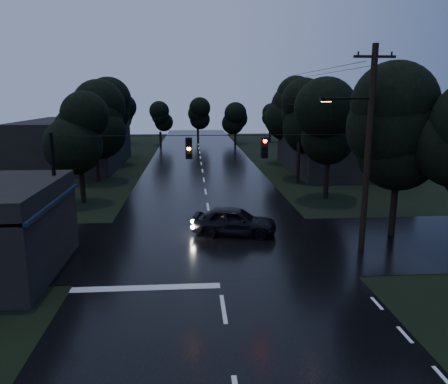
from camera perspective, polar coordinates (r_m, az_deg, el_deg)
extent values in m
cube|color=black|center=(40.31, -2.65, 1.56)|extent=(12.00, 120.00, 0.02)
cube|color=black|center=(22.90, -1.35, -6.98)|extent=(60.00, 9.00, 0.02)
cube|color=black|center=(19.99, -21.40, -1.19)|extent=(0.30, 7.00, 0.15)
cylinder|color=black|center=(17.82, -24.39, -8.79)|extent=(0.10, 0.10, 3.00)
cylinder|color=black|center=(23.25, -19.42, -3.53)|extent=(0.10, 0.10, 3.00)
cube|color=#FFB666|center=(18.80, -22.70, -4.34)|extent=(0.06, 1.60, 0.50)
cube|color=#FFB666|center=(21.28, -20.46, -2.26)|extent=(0.06, 1.20, 0.50)
cube|color=black|center=(46.42, 14.79, 5.35)|extent=(10.00, 14.00, 4.40)
cube|color=black|center=(51.49, -18.88, 6.09)|extent=(10.00, 16.00, 5.00)
cylinder|color=black|center=(22.43, 18.30, 5.13)|extent=(0.30, 0.30, 10.00)
cube|color=black|center=(22.35, 19.10, 16.37)|extent=(2.00, 0.12, 0.12)
cylinder|color=black|center=(21.88, 16.04, 11.67)|extent=(2.20, 0.10, 0.10)
cube|color=black|center=(21.53, 13.22, 11.69)|extent=(0.60, 0.25, 0.18)
cube|color=#FFB266|center=(21.53, 13.21, 11.42)|extent=(0.45, 0.18, 0.03)
cylinder|color=black|center=(38.91, 9.77, 6.58)|extent=(0.30, 0.30, 7.50)
cube|color=black|center=(38.73, 9.94, 11.22)|extent=(2.00, 0.12, 0.12)
cylinder|color=black|center=(22.05, -21.11, -0.49)|extent=(0.18, 0.18, 6.00)
cylinder|color=black|center=(20.68, -1.29, 7.41)|extent=(15.00, 0.03, 0.03)
cube|color=black|center=(20.71, -4.62, 5.71)|extent=(0.32, 0.25, 1.00)
sphere|color=orange|center=(20.56, -4.62, 5.66)|extent=(0.18, 0.18, 0.18)
cube|color=black|center=(21.00, 5.30, 5.79)|extent=(0.32, 0.25, 1.00)
sphere|color=#FF0C07|center=(20.85, 5.37, 5.74)|extent=(0.18, 0.18, 0.18)
cylinder|color=black|center=(25.89, 21.22, -2.30)|extent=(0.36, 0.36, 2.80)
sphere|color=black|center=(25.29, 21.82, 5.17)|extent=(4.48, 4.48, 4.48)
sphere|color=black|center=(25.19, 22.04, 7.88)|extent=(4.48, 4.48, 4.48)
sphere|color=black|center=(25.14, 22.27, 10.60)|extent=(4.48, 4.48, 4.48)
cylinder|color=black|center=(33.18, -18.00, 0.73)|extent=(0.36, 0.36, 2.45)
sphere|color=black|center=(32.73, -18.35, 5.84)|extent=(3.92, 3.92, 3.92)
sphere|color=black|center=(32.64, -18.47, 7.67)|extent=(3.92, 3.92, 3.92)
sphere|color=black|center=(32.58, -18.60, 9.50)|extent=(3.92, 3.92, 3.92)
cylinder|color=black|center=(40.97, -16.24, 3.11)|extent=(0.36, 0.36, 2.62)
sphere|color=black|center=(40.60, -16.51, 7.55)|extent=(4.20, 4.20, 4.20)
sphere|color=black|center=(40.53, -16.61, 9.13)|extent=(4.20, 4.20, 4.20)
sphere|color=black|center=(40.49, -16.71, 10.72)|extent=(4.20, 4.20, 4.20)
cylinder|color=black|center=(50.79, -14.63, 5.03)|extent=(0.36, 0.36, 2.80)
sphere|color=black|center=(50.49, -14.84, 8.86)|extent=(4.48, 4.48, 4.48)
sphere|color=black|center=(50.43, -14.92, 10.22)|extent=(4.48, 4.48, 4.48)
sphere|color=black|center=(50.41, -14.99, 11.58)|extent=(4.48, 4.48, 4.48)
cylinder|color=black|center=(33.73, 13.20, 1.35)|extent=(0.36, 0.36, 2.62)
sphere|color=black|center=(33.28, 13.47, 6.75)|extent=(4.20, 4.20, 4.20)
sphere|color=black|center=(33.20, 13.57, 8.68)|extent=(4.20, 4.20, 4.20)
sphere|color=black|center=(33.15, 13.67, 10.62)|extent=(4.20, 4.20, 4.20)
cylinder|color=black|center=(41.45, 10.74, 3.62)|extent=(0.36, 0.36, 2.80)
sphere|color=black|center=(41.08, 10.93, 8.31)|extent=(4.48, 4.48, 4.48)
sphere|color=black|center=(41.01, 11.00, 9.98)|extent=(4.48, 4.48, 4.48)
sphere|color=black|center=(40.98, 11.07, 11.65)|extent=(4.48, 4.48, 4.48)
cylinder|color=black|center=(51.20, 8.54, 5.45)|extent=(0.36, 0.36, 2.97)
sphere|color=black|center=(50.90, 8.67, 9.49)|extent=(4.76, 4.76, 4.76)
sphere|color=black|center=(50.85, 8.72, 10.92)|extent=(4.76, 4.76, 4.76)
sphere|color=black|center=(50.83, 8.77, 12.36)|extent=(4.76, 4.76, 4.76)
imported|color=black|center=(24.40, 1.40, -3.79)|extent=(4.93, 2.79, 1.58)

